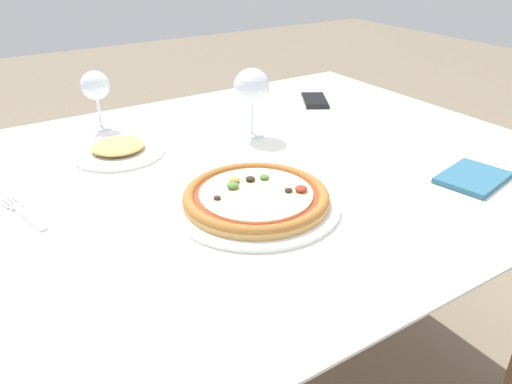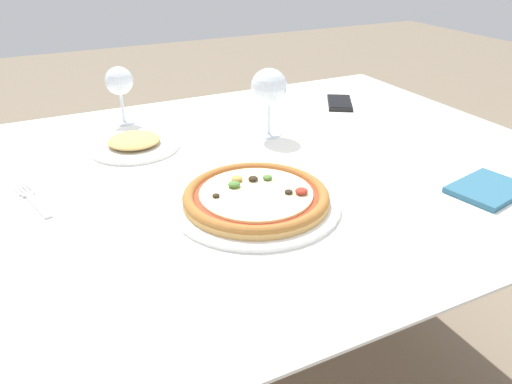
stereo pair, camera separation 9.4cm
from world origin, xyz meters
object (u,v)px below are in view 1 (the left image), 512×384
(pizza_plate, at_px, (256,198))
(cell_phone, at_px, (315,100))
(wine_glass_far_right, at_px, (95,88))
(wine_glass_far_left, at_px, (252,88))
(side_plate, at_px, (118,149))
(dining_table, at_px, (258,192))
(fork, at_px, (22,212))

(pizza_plate, height_order, cell_phone, pizza_plate)
(pizza_plate, distance_m, wine_glass_far_right, 0.60)
(wine_glass_far_left, distance_m, side_plate, 0.35)
(dining_table, distance_m, cell_phone, 0.49)
(wine_glass_far_right, bearing_deg, side_plate, -95.94)
(wine_glass_far_right, xyz_separation_m, side_plate, (-0.02, -0.20, -0.10))
(pizza_plate, distance_m, cell_phone, 0.68)
(wine_glass_far_left, height_order, cell_phone, wine_glass_far_left)
(side_plate, bearing_deg, wine_glass_far_left, -11.36)
(wine_glass_far_left, xyz_separation_m, cell_phone, (0.31, 0.13, -0.12))
(pizza_plate, xyz_separation_m, cell_phone, (0.51, 0.45, -0.01))
(pizza_plate, bearing_deg, cell_phone, 41.73)
(fork, bearing_deg, side_plate, 35.57)
(pizza_plate, relative_size, side_plate, 1.50)
(dining_table, distance_m, wine_glass_far_left, 0.26)
(dining_table, xyz_separation_m, cell_phone, (0.39, 0.28, 0.08))
(side_plate, bearing_deg, cell_phone, 5.70)
(wine_glass_far_right, distance_m, side_plate, 0.22)
(pizza_plate, bearing_deg, side_plate, 109.33)
(wine_glass_far_left, height_order, side_plate, wine_glass_far_left)
(fork, bearing_deg, wine_glass_far_left, 10.69)
(wine_glass_far_left, relative_size, side_plate, 0.80)
(pizza_plate, height_order, wine_glass_far_left, wine_glass_far_left)
(dining_table, height_order, fork, fork)
(pizza_plate, xyz_separation_m, side_plate, (-0.14, 0.39, -0.01))
(wine_glass_far_right, height_order, side_plate, wine_glass_far_right)
(wine_glass_far_left, bearing_deg, wine_glass_far_right, 139.80)
(pizza_plate, distance_m, side_plate, 0.41)
(pizza_plate, xyz_separation_m, wine_glass_far_right, (-0.12, 0.58, 0.09))
(fork, bearing_deg, dining_table, -5.34)
(pizza_plate, height_order, side_plate, pizza_plate)
(dining_table, bearing_deg, side_plate, 138.30)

